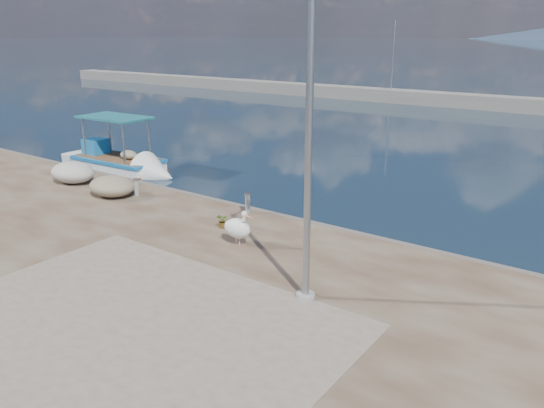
{
  "coord_description": "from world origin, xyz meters",
  "views": [
    {
      "loc": [
        9.25,
        -8.98,
        6.41
      ],
      "look_at": [
        0.0,
        3.8,
        1.3
      ],
      "focal_mm": 35.0,
      "sensor_mm": 36.0,
      "label": 1
    }
  ],
  "objects_px": {
    "pelican": "(238,228)",
    "lamp_post": "(309,160)",
    "boat_left": "(118,165)",
    "bollard_near": "(248,202)"
  },
  "relations": [
    {
      "from": "pelican",
      "to": "lamp_post",
      "type": "distance_m",
      "value": 4.62
    },
    {
      "from": "boat_left",
      "to": "bollard_near",
      "type": "xyz_separation_m",
      "value": [
        10.17,
        -2.57,
        0.65
      ]
    },
    {
      "from": "lamp_post",
      "to": "bollard_near",
      "type": "bearing_deg",
      "value": 140.85
    },
    {
      "from": "pelican",
      "to": "bollard_near",
      "type": "relative_size",
      "value": 1.62
    },
    {
      "from": "lamp_post",
      "to": "bollard_near",
      "type": "xyz_separation_m",
      "value": [
        -4.9,
        3.99,
        -2.91
      ]
    },
    {
      "from": "bollard_near",
      "to": "pelican",
      "type": "bearing_deg",
      "value": -57.13
    },
    {
      "from": "boat_left",
      "to": "bollard_near",
      "type": "distance_m",
      "value": 10.51
    },
    {
      "from": "bollard_near",
      "to": "lamp_post",
      "type": "bearing_deg",
      "value": -39.15
    },
    {
      "from": "pelican",
      "to": "bollard_near",
      "type": "height_order",
      "value": "pelican"
    },
    {
      "from": "pelican",
      "to": "lamp_post",
      "type": "bearing_deg",
      "value": -15.82
    }
  ]
}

